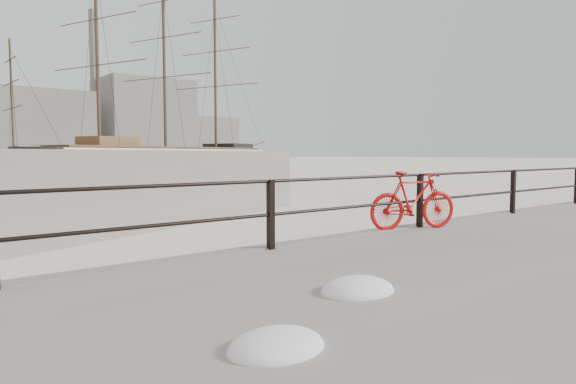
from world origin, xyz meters
TOP-DOWN VIEW (x-y plane):
  - ground at (0.00, 0.00)m, footprint 400.00×400.00m
  - guardrail at (0.00, -0.15)m, footprint 28.00×0.10m
  - bicycle at (-3.83, -0.25)m, footprint 1.74×0.83m
  - barque_black at (32.54, 84.45)m, footprint 70.75×44.05m
  - industrial_west at (20.00, 140.00)m, footprint 32.00×18.00m
  - industrial_mid at (55.00, 145.00)m, footprint 26.00×20.00m
  - industrial_east at (78.00, 150.00)m, footprint 20.00×16.00m
  - smokestack at (42.00, 150.00)m, footprint 2.80×2.80m

SIDE VIEW (x-z plane):
  - ground at x=0.00m, z-range 0.00..0.00m
  - barque_black at x=32.54m, z-range -18.78..18.78m
  - guardrail at x=0.00m, z-range 0.35..1.35m
  - bicycle at x=-3.83m, z-range 0.35..1.41m
  - industrial_east at x=78.00m, z-range 0.00..14.00m
  - industrial_west at x=20.00m, z-range 0.00..18.00m
  - industrial_mid at x=55.00m, z-range 0.00..24.00m
  - smokestack at x=42.00m, z-range 0.00..44.00m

